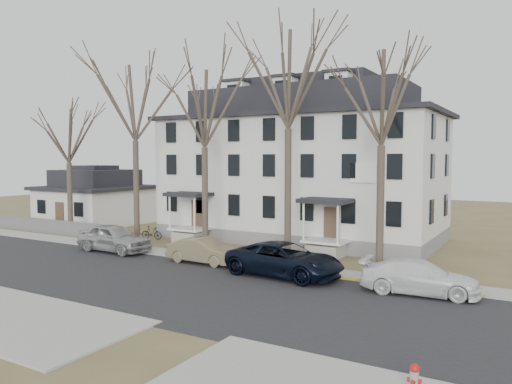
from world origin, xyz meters
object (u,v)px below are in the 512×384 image
Objects in this scene: car_tan at (203,251)px; fire_hydrant at (414,380)px; car_silver at (114,238)px; bicycle_left at (134,235)px; bicycle_right at (152,233)px; tree_far_left at (135,97)px; tree_mid_left at (204,103)px; tree_center at (288,72)px; boarding_house at (301,167)px; small_house at (96,199)px; car_navy at (285,260)px; car_white at (419,278)px; tree_mid_right at (382,91)px; tree_bungalow at (68,132)px.

fire_hydrant is (14.21, -10.29, -0.29)m from car_tan.
car_silver is 3.20× the size of bicycle_left.
bicycle_right reaches higher than bicycle_left.
tree_far_left is 8.33× the size of bicycle_left.
tree_mid_left reaches higher than bicycle_left.
tree_center is at bearing -111.54° from bicycle_right.
small_house is at bearing -174.41° from boarding_house.
car_navy reaches higher than car_white.
boarding_house reaches higher than car_silver.
tree_far_left reaches higher than tree_mid_right.
bicycle_right is (6.87, 1.66, -7.63)m from tree_bungalow.
car_silver is 12.57m from car_navy.
boarding_house is 2.39× the size of small_house.
tree_far_left is at bearing -136.82° from bicycle_left.
car_tan is at bearing -21.03° from tree_far_left.
car_tan is 0.71× the size of car_navy.
bicycle_left is at bearing 6.18° from tree_bungalow.
car_silver is at bearing -37.94° from small_house.
tree_bungalow is at bearing 85.05° from car_navy.
car_white is 21.12m from bicycle_right.
bicycle_right is (-12.13, 1.66, -10.59)m from tree_center.
car_silver reaches higher than fire_hydrant.
boarding_house is 13.41m from bicycle_left.
fire_hydrant is at bearing -58.25° from boarding_house.
fire_hydrant is (4.85, -13.41, -9.17)m from tree_mid_right.
bicycle_right reaches higher than fire_hydrant.
tree_mid_right is 18.87m from car_silver.
car_white is 10.11m from fire_hydrant.
tree_far_left is 6.05m from tree_mid_left.
car_white is (6.71, 0.09, -0.11)m from car_navy.
boarding_house is 1.93× the size of tree_bungalow.
bicycle_left is 1.91× the size of fire_hydrant.
tree_mid_left is at bearing 0.00° from tree_bungalow.
tree_far_left is 8.35× the size of bicycle_right.
car_white reaches higher than car_tan.
car_navy is 7.16× the size of fire_hydrant.
boarding_house reaches higher than fire_hydrant.
bicycle_left is (-2.03, 3.87, -0.47)m from car_silver.
tree_mid_left is at bearing 180.00° from tree_mid_right.
tree_center is at bearing 60.69° from car_white.
boarding_house is at bearing -33.36° from car_silver.
fire_hydrant is (33.35, -19.61, -1.81)m from small_house.
car_navy is (-3.86, -3.60, -8.74)m from tree_mid_right.
bicycle_left is at bearing -143.00° from boarding_house.
car_silver is at bearing -168.92° from tree_mid_right.
small_house is 1.41× the size of car_navy.
tree_far_left is 1.08× the size of tree_mid_right.
tree_center is 2.38× the size of car_navy.
tree_mid_right reaches higher than fire_hydrant.
car_navy is (5.50, -0.47, 0.13)m from car_tan.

